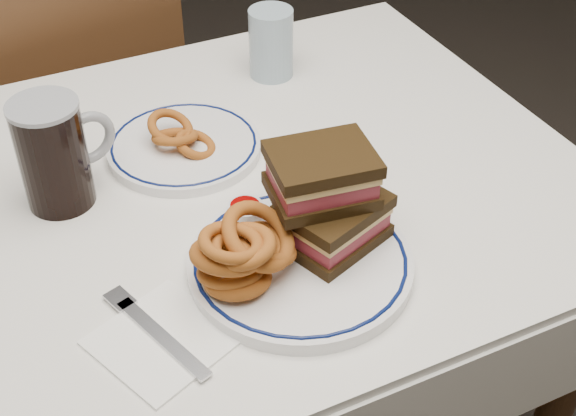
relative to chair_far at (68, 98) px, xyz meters
name	(u,v)px	position (x,y,z in m)	size (l,w,h in m)	color
dining_table	(173,251)	(0.01, -0.70, 0.11)	(1.27, 0.87, 0.75)	silver
chair_far	(68,98)	(0.00, 0.00, 0.00)	(0.53, 0.53, 0.99)	#4E3019
main_plate	(300,263)	(0.12, -0.92, 0.22)	(0.29, 0.29, 0.02)	white
reuben_sandwich	(328,198)	(0.17, -0.90, 0.30)	(0.16, 0.15, 0.13)	black
onion_rings_main	(244,253)	(0.04, -0.92, 0.28)	(0.15, 0.11, 0.12)	brown
ketchup_ramekin	(245,212)	(0.09, -0.82, 0.25)	(0.05, 0.05, 0.03)	white
beer_mug	(55,153)	(-0.12, -0.64, 0.30)	(0.15, 0.10, 0.16)	black
water_glass	(271,43)	(0.30, -0.44, 0.27)	(0.08, 0.08, 0.12)	#95AFC1
far_plate	(184,146)	(0.08, -0.60, 0.22)	(0.24, 0.24, 0.02)	white
onion_rings_far	(179,136)	(0.07, -0.60, 0.24)	(0.10, 0.11, 0.07)	brown
napkin_fork	(161,338)	(-0.08, -0.95, 0.21)	(0.19, 0.20, 0.01)	white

